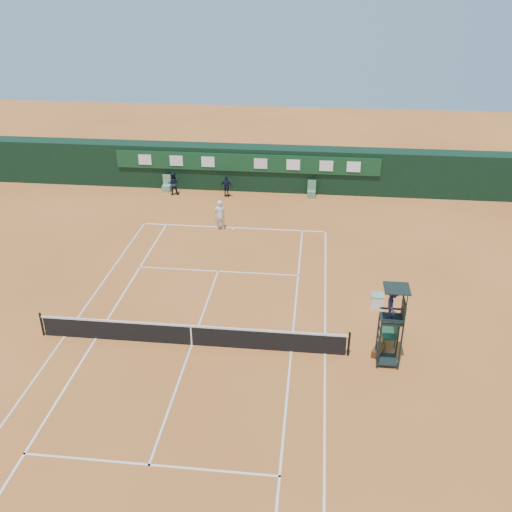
{
  "coord_description": "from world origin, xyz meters",
  "views": [
    {
      "loc": [
        4.78,
        -18.9,
        14.01
      ],
      "look_at": [
        2.01,
        6.0,
        1.2
      ],
      "focal_mm": 40.0,
      "sensor_mm": 36.0,
      "label": 1
    }
  ],
  "objects_px": {
    "cooler": "(377,301)",
    "umpire_chair": "(392,310)",
    "player_bench": "(392,329)",
    "player": "(220,215)",
    "tennis_net": "(191,335)"
  },
  "relations": [
    {
      "from": "cooler",
      "to": "umpire_chair",
      "type": "bearing_deg",
      "value": -89.25
    },
    {
      "from": "player_bench",
      "to": "cooler",
      "type": "height_order",
      "value": "player_bench"
    },
    {
      "from": "player_bench",
      "to": "player",
      "type": "bearing_deg",
      "value": 130.82
    },
    {
      "from": "player",
      "to": "player_bench",
      "type": "bearing_deg",
      "value": 106.19
    },
    {
      "from": "tennis_net",
      "to": "player",
      "type": "height_order",
      "value": "player"
    },
    {
      "from": "tennis_net",
      "to": "cooler",
      "type": "relative_size",
      "value": 20.0
    },
    {
      "from": "player_bench",
      "to": "cooler",
      "type": "relative_size",
      "value": 1.86
    },
    {
      "from": "umpire_chair",
      "to": "tennis_net",
      "type": "bearing_deg",
      "value": 177.77
    },
    {
      "from": "cooler",
      "to": "player",
      "type": "distance_m",
      "value": 11.58
    },
    {
      "from": "player_bench",
      "to": "player",
      "type": "height_order",
      "value": "player"
    },
    {
      "from": "player_bench",
      "to": "cooler",
      "type": "xyz_separation_m",
      "value": [
        -0.37,
        2.61,
        -0.27
      ]
    },
    {
      "from": "umpire_chair",
      "to": "player",
      "type": "height_order",
      "value": "umpire_chair"
    },
    {
      "from": "cooler",
      "to": "player",
      "type": "bearing_deg",
      "value": 137.91
    },
    {
      "from": "tennis_net",
      "to": "cooler",
      "type": "bearing_deg",
      "value": 26.16
    },
    {
      "from": "player_bench",
      "to": "player",
      "type": "xyz_separation_m",
      "value": [
        -8.95,
        10.37,
        0.33
      ]
    }
  ]
}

